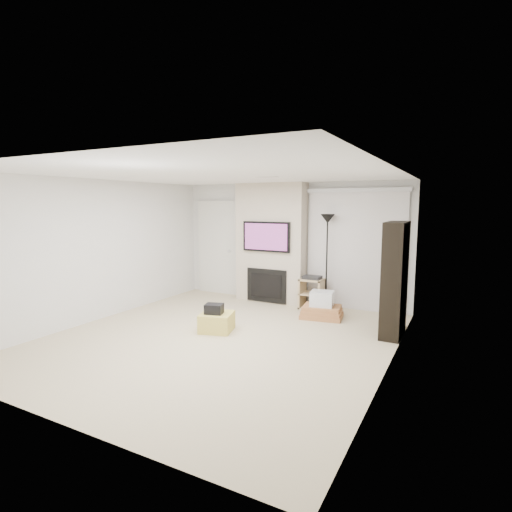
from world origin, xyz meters
The scene contains 16 objects.
floor centered at (0.00, 0.00, 0.00)m, with size 5.00×5.50×0.00m, color #CAB893.
ceiling centered at (0.00, 0.00, 2.50)m, with size 5.00×5.50×0.00m, color white.
wall_back centered at (0.00, 2.75, 1.25)m, with size 5.00×2.50×0.00m, color silver.
wall_front centered at (0.00, -2.75, 1.25)m, with size 5.00×2.50×0.00m, color silver.
wall_left centered at (-2.50, 0.00, 1.25)m, with size 5.50×2.50×0.00m, color silver.
wall_right centered at (2.50, 0.00, 1.25)m, with size 5.50×2.50×0.00m, color silver.
hvac_vent centered at (0.40, 0.80, 2.50)m, with size 0.35×0.18×0.01m, color silver.
ottoman centered at (-0.25, 0.29, 0.15)m, with size 0.50×0.50×0.30m, color #D8C556.
black_bag centered at (-0.26, 0.24, 0.38)m, with size 0.28×0.22×0.16m, color black.
fireplace_wall centered at (-0.35, 2.54, 1.24)m, with size 1.50×0.47×2.50m.
entry_door centered at (-1.80, 2.71, 1.05)m, with size 1.02×0.11×2.14m.
vertical_blinds centered at (1.40, 2.70, 1.27)m, with size 1.98×0.10×2.37m.
floor_lamp centered at (0.89, 2.50, 1.48)m, with size 0.28×0.28×1.87m.
av_stand centered at (0.65, 2.35, 0.35)m, with size 0.45×0.38×0.66m.
box_stack centered at (1.03, 1.82, 0.19)m, with size 0.81×0.66×0.49m.
bookshelf centered at (2.34, 1.42, 0.90)m, with size 0.30×0.80×1.80m.
Camera 1 is at (3.27, -5.02, 2.07)m, focal length 28.00 mm.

